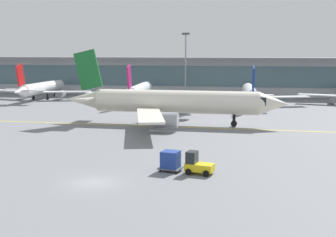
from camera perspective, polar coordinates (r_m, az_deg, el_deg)
ground_plane at (r=41.39m, az=-9.09°, el=-7.75°), size 400.00×400.00×0.00m
taxiway_centreline_stripe at (r=69.89m, az=0.81°, el=-1.02°), size 109.94×4.49×0.01m
terminal_concourse at (r=121.02m, az=3.36°, el=5.28°), size 185.48×11.00×9.60m
gate_airplane_1 at (r=113.06m, az=-15.12°, el=3.61°), size 24.26×26.02×8.64m
gate_airplane_2 at (r=103.00m, az=-3.54°, el=3.44°), size 24.24×26.05×8.64m
gate_airplane_3 at (r=98.54m, az=10.00°, el=3.11°), size 24.24×26.07×8.64m
taxiing_regional_jet at (r=71.45m, az=0.70°, el=1.99°), size 34.97×32.53×11.59m
baggage_tug at (r=43.53m, az=3.60°, el=-5.63°), size 2.84×2.07×2.10m
cargo_dolly_lead at (r=44.36m, az=0.31°, el=-5.14°), size 2.39×2.01×1.94m
apron_light_mast_1 at (r=112.95m, az=2.16°, el=6.87°), size 1.80×0.36×15.52m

